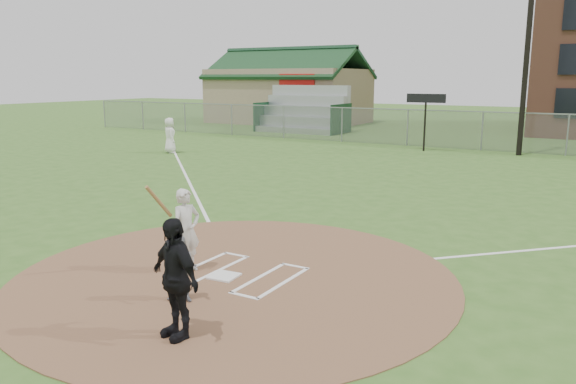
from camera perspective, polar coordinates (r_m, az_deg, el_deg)
The scene contains 14 objects.
ground at distance 10.87m, azimuth -5.38°, elevation -8.56°, with size 140.00×140.00×0.00m, color #376121.
dirt_circle at distance 10.87m, azimuth -5.39°, elevation -8.51°, with size 8.40×8.40×0.02m, color brown.
home_plate at distance 10.82m, azimuth -6.52°, elevation -8.48°, with size 0.50×0.50×0.03m, color white.
foul_line_third at distance 23.17m, azimuth -10.55°, elevation 2.10°, with size 0.10×24.00×0.01m, color white.
catcher at distance 9.63m, azimuth -10.76°, elevation -7.72°, with size 0.55×0.43×1.13m, color gray.
umpire at distance 8.28m, azimuth -11.41°, elevation -8.57°, with size 1.05×0.44×1.79m, color black.
ondeck_player at distance 28.87m, azimuth -11.91°, elevation 5.64°, with size 0.86×0.56×1.77m, color white.
batters_boxes at distance 10.98m, azimuth -4.93°, elevation -8.21°, with size 2.08×1.88×0.01m.
batter_at_plate at distance 11.02m, azimuth -10.31°, elevation -3.83°, with size 0.64×1.04×1.78m.
outfield_fence at distance 30.98m, azimuth 19.12°, elevation 5.89°, with size 56.08×0.08×2.03m.
bleachers at distance 39.42m, azimuth 1.45°, elevation 8.43°, with size 6.08×3.20×3.20m.
clubhouse at distance 47.75m, azimuth 0.12°, elevation 9.94°, with size 12.20×8.71×6.23m.
light_pole at distance 29.68m, azimuth 23.39°, elevation 16.21°, with size 1.20×0.30×12.22m.
scoreboard_sign at distance 29.74m, azimuth 13.82°, elevation 8.63°, with size 2.00×0.10×2.93m.
Camera 1 is at (6.00, -8.27, 3.73)m, focal length 35.00 mm.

